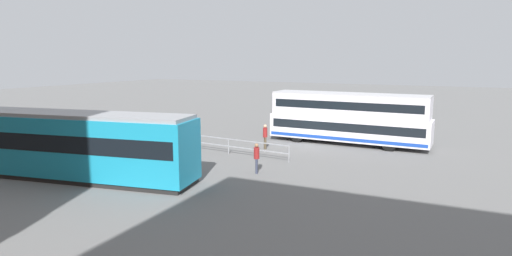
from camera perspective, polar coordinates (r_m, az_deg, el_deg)
name	(u,v)px	position (r m, az deg, el deg)	size (l,w,h in m)	color
ground_plane	(311,143)	(32.56, 7.49, -2.10)	(160.00, 160.00, 0.00)	#616160
double_decker_bus	(348,118)	(32.52, 12.46, 1.31)	(12.05, 2.86, 3.90)	silver
tram_yellow	(74,144)	(24.66, -23.62, -2.06)	(14.02, 5.05, 3.62)	teal
pedestrian_near_railing	(265,135)	(30.10, 1.26, -0.94)	(0.45, 0.45, 1.79)	#4C3F2D
pedestrian_crossing	(257,156)	(23.73, 0.08, -3.85)	(0.42, 0.42, 1.73)	#33384C
pedestrian_railing	(228,143)	(28.63, -3.77, -2.09)	(9.28, 0.84, 1.08)	gray
info_sign	(166,126)	(30.94, -12.21, 0.23)	(1.27, 0.19, 2.31)	slate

